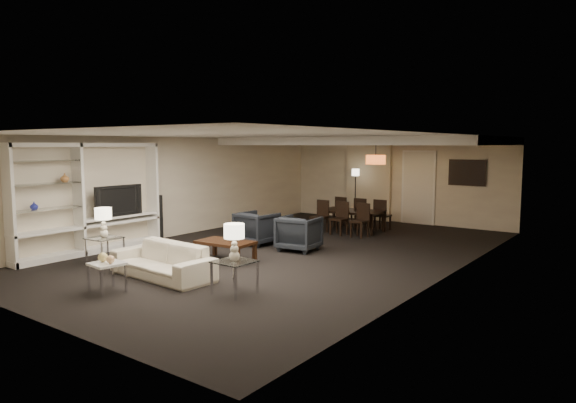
{
  "coord_description": "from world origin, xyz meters",
  "views": [
    {
      "loc": [
        6.48,
        -8.8,
        2.31
      ],
      "look_at": [
        0.0,
        0.0,
        1.1
      ],
      "focal_mm": 32.0,
      "sensor_mm": 36.0,
      "label": 1
    }
  ],
  "objects_px": {
    "side_table_right": "(235,277)",
    "chair_fl": "(344,211)",
    "pendant_light": "(376,160)",
    "chair_nl": "(319,217)",
    "television": "(116,200)",
    "sofa": "(162,261)",
    "armchair_right": "(299,233)",
    "floor_speaker": "(160,218)",
    "vase_amber": "(65,178)",
    "armchair_left": "(257,228)",
    "chair_nr": "(360,220)",
    "chair_fm": "(363,213)",
    "table_lamp_left": "(104,223)",
    "table_lamp_right": "(234,242)",
    "dining_table": "(351,221)",
    "chair_fr": "(383,215)",
    "vase_blue": "(34,206)",
    "coffee_table": "(226,251)",
    "marble_table": "(107,277)",
    "side_table_left": "(105,251)",
    "floor_lamp": "(355,195)",
    "chair_nm": "(339,218)"
  },
  "relations": [
    {
      "from": "vase_amber",
      "to": "armchair_left",
      "type": "bearing_deg",
      "value": 56.97
    },
    {
      "from": "side_table_right",
      "to": "chair_fl",
      "type": "xyz_separation_m",
      "value": [
        -2.01,
        6.81,
        0.16
      ]
    },
    {
      "from": "side_table_right",
      "to": "vase_blue",
      "type": "xyz_separation_m",
      "value": [
        -4.51,
        -0.76,
        0.88
      ]
    },
    {
      "from": "armchair_left",
      "to": "marble_table",
      "type": "relative_size",
      "value": 1.79
    },
    {
      "from": "sofa",
      "to": "chair_fl",
      "type": "xyz_separation_m",
      "value": [
        -0.31,
        6.81,
        0.13
      ]
    },
    {
      "from": "vase_blue",
      "to": "coffee_table",
      "type": "bearing_deg",
      "value": 40.01
    },
    {
      "from": "armchair_left",
      "to": "chair_fl",
      "type": "xyz_separation_m",
      "value": [
        0.29,
        3.51,
        0.05
      ]
    },
    {
      "from": "dining_table",
      "to": "vase_amber",
      "type": "bearing_deg",
      "value": -120.33
    },
    {
      "from": "table_lamp_left",
      "to": "chair_nr",
      "type": "distance_m",
      "value": 6.11
    },
    {
      "from": "floor_speaker",
      "to": "floor_lamp",
      "type": "height_order",
      "value": "floor_lamp"
    },
    {
      "from": "coffee_table",
      "to": "floor_speaker",
      "type": "distance_m",
      "value": 2.79
    },
    {
      "from": "dining_table",
      "to": "chair_fm",
      "type": "bearing_deg",
      "value": 86.03
    },
    {
      "from": "table_lamp_right",
      "to": "vase_blue",
      "type": "height_order",
      "value": "vase_blue"
    },
    {
      "from": "sofa",
      "to": "armchair_right",
      "type": "relative_size",
      "value": 2.45
    },
    {
      "from": "side_table_left",
      "to": "floor_speaker",
      "type": "xyz_separation_m",
      "value": [
        -1.0,
        2.19,
        0.3
      ]
    },
    {
      "from": "side_table_left",
      "to": "floor_speaker",
      "type": "height_order",
      "value": "floor_speaker"
    },
    {
      "from": "table_lamp_right",
      "to": "dining_table",
      "type": "distance_m",
      "value": 6.34
    },
    {
      "from": "chair_fm",
      "to": "chair_nr",
      "type": "bearing_deg",
      "value": 114.34
    },
    {
      "from": "floor_speaker",
      "to": "chair_nl",
      "type": "height_order",
      "value": "floor_speaker"
    },
    {
      "from": "television",
      "to": "sofa",
      "type": "bearing_deg",
      "value": -110.57
    },
    {
      "from": "side_table_left",
      "to": "chair_nl",
      "type": "relative_size",
      "value": 0.66
    },
    {
      "from": "armchair_right",
      "to": "floor_speaker",
      "type": "distance_m",
      "value": 3.49
    },
    {
      "from": "table_lamp_right",
      "to": "dining_table",
      "type": "bearing_deg",
      "value": 102.85
    },
    {
      "from": "table_lamp_right",
      "to": "chair_nm",
      "type": "bearing_deg",
      "value": 104.31
    },
    {
      "from": "sofa",
      "to": "chair_fl",
      "type": "bearing_deg",
      "value": 96.03
    },
    {
      "from": "vase_blue",
      "to": "armchair_right",
      "type": "bearing_deg",
      "value": 49.96
    },
    {
      "from": "pendant_light",
      "to": "side_table_left",
      "type": "relative_size",
      "value": 0.93
    },
    {
      "from": "armchair_left",
      "to": "chair_nl",
      "type": "distance_m",
      "value": 2.23
    },
    {
      "from": "television",
      "to": "vase_blue",
      "type": "relative_size",
      "value": 7.47
    },
    {
      "from": "armchair_left",
      "to": "television",
      "type": "xyz_separation_m",
      "value": [
        -2.18,
        -2.26,
        0.71
      ]
    },
    {
      "from": "dining_table",
      "to": "armchair_right",
      "type": "bearing_deg",
      "value": -87.86
    },
    {
      "from": "coffee_table",
      "to": "dining_table",
      "type": "relative_size",
      "value": 0.69
    },
    {
      "from": "pendant_light",
      "to": "chair_nl",
      "type": "relative_size",
      "value": 0.61
    },
    {
      "from": "table_lamp_left",
      "to": "floor_lamp",
      "type": "distance_m",
      "value": 8.07
    },
    {
      "from": "side_table_left",
      "to": "chair_fr",
      "type": "distance_m",
      "value": 7.29
    },
    {
      "from": "vase_amber",
      "to": "floor_speaker",
      "type": "xyz_separation_m",
      "value": [
        0.11,
        2.3,
        -1.09
      ]
    },
    {
      "from": "chair_nr",
      "to": "armchair_left",
      "type": "bearing_deg",
      "value": -120.09
    },
    {
      "from": "side_table_right",
      "to": "chair_nl",
      "type": "relative_size",
      "value": 0.66
    },
    {
      "from": "television",
      "to": "floor_speaker",
      "type": "height_order",
      "value": "television"
    },
    {
      "from": "armchair_left",
      "to": "chair_fl",
      "type": "height_order",
      "value": "chair_fl"
    },
    {
      "from": "chair_nr",
      "to": "television",
      "type": "bearing_deg",
      "value": -125.53
    },
    {
      "from": "coffee_table",
      "to": "chair_nl",
      "type": "bearing_deg",
      "value": 94.48
    },
    {
      "from": "armchair_left",
      "to": "chair_fr",
      "type": "relative_size",
      "value": 0.98
    },
    {
      "from": "pendant_light",
      "to": "armchair_left",
      "type": "height_order",
      "value": "pendant_light"
    },
    {
      "from": "dining_table",
      "to": "side_table_right",
      "type": "bearing_deg",
      "value": -81.11
    },
    {
      "from": "table_lamp_right",
      "to": "vase_blue",
      "type": "distance_m",
      "value": 4.59
    },
    {
      "from": "chair_fr",
      "to": "vase_amber",
      "type": "bearing_deg",
      "value": 62.61
    },
    {
      "from": "television",
      "to": "chair_nl",
      "type": "distance_m",
      "value": 5.15
    },
    {
      "from": "dining_table",
      "to": "armchair_left",
      "type": "bearing_deg",
      "value": -111.3
    },
    {
      "from": "vase_blue",
      "to": "chair_fl",
      "type": "xyz_separation_m",
      "value": [
        2.51,
        7.58,
        -0.71
      ]
    }
  ]
}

